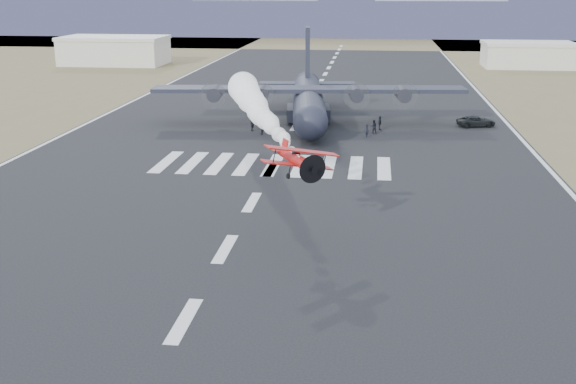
% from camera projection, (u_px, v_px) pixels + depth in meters
% --- Properties ---
extents(scrub_far, '(500.00, 80.00, 0.00)m').
position_uv_depth(scrub_far, '(345.00, 40.00, 250.29)').
color(scrub_far, brown).
rests_on(scrub_far, ground).
extents(runway_markings, '(60.00, 260.00, 0.01)m').
position_uv_depth(runway_markings, '(285.00, 145.00, 88.22)').
color(runway_markings, silver).
rests_on(runway_markings, ground).
extents(ridge_seg_b, '(150.00, 50.00, 15.00)m').
position_uv_depth(ridge_seg_b, '(27.00, 12.00, 291.60)').
color(ridge_seg_b, gray).
rests_on(ridge_seg_b, ground).
extents(ridge_seg_c, '(150.00, 50.00, 17.00)m').
position_uv_depth(ridge_seg_c, '(183.00, 10.00, 283.92)').
color(ridge_seg_c, gray).
rests_on(ridge_seg_c, ground).
extents(ridge_seg_d, '(150.00, 50.00, 13.00)m').
position_uv_depth(ridge_seg_d, '(349.00, 17.00, 277.07)').
color(ridge_seg_d, gray).
rests_on(ridge_seg_d, ground).
extents(ridge_seg_e, '(150.00, 50.00, 15.00)m').
position_uv_depth(ridge_seg_e, '(523.00, 15.00, 269.39)').
color(ridge_seg_e, gray).
rests_on(ridge_seg_e, ground).
extents(hangar_left, '(24.50, 14.50, 6.70)m').
position_uv_depth(hangar_left, '(115.00, 50.00, 174.23)').
color(hangar_left, beige).
rests_on(hangar_left, ground).
extents(hangar_right, '(20.50, 12.50, 5.90)m').
position_uv_depth(hangar_right, '(528.00, 54.00, 167.94)').
color(hangar_right, beige).
rests_on(hangar_right, ground).
extents(aerobatic_biplane, '(5.93, 5.61, 2.89)m').
position_uv_depth(aerobatic_biplane, '(297.00, 159.00, 53.79)').
color(aerobatic_biplane, red).
extents(smoke_trail, '(12.12, 35.72, 3.78)m').
position_uv_depth(smoke_trail, '(250.00, 96.00, 82.15)').
color(smoke_trail, white).
extents(transport_aircraft, '(43.58, 35.79, 12.57)m').
position_uv_depth(transport_aircraft, '(308.00, 99.00, 102.66)').
color(transport_aircraft, '#1E1F2D').
rests_on(transport_aircraft, ground).
extents(support_vehicle, '(5.73, 3.80, 1.46)m').
position_uv_depth(support_vehicle, '(476.00, 121.00, 99.46)').
color(support_vehicle, black).
rests_on(support_vehicle, ground).
extents(crew_a, '(0.74, 0.78, 1.68)m').
position_uv_depth(crew_a, '(367.00, 131.00, 92.64)').
color(crew_a, black).
rests_on(crew_a, ground).
extents(crew_b, '(0.74, 0.89, 1.56)m').
position_uv_depth(crew_b, '(261.00, 129.00, 94.12)').
color(crew_b, black).
rests_on(crew_b, ground).
extents(crew_c, '(1.24, 1.21, 1.83)m').
position_uv_depth(crew_c, '(304.00, 127.00, 94.66)').
color(crew_c, black).
rests_on(crew_c, ground).
extents(crew_d, '(0.59, 1.10, 1.85)m').
position_uv_depth(crew_d, '(380.00, 123.00, 97.19)').
color(crew_d, black).
rests_on(crew_d, ground).
extents(crew_e, '(0.61, 0.90, 1.75)m').
position_uv_depth(crew_e, '(264.00, 124.00, 96.89)').
color(crew_e, black).
rests_on(crew_e, ground).
extents(crew_f, '(0.59, 1.63, 1.74)m').
position_uv_depth(crew_f, '(252.00, 124.00, 96.59)').
color(crew_f, black).
rests_on(crew_f, ground).
extents(crew_g, '(0.67, 0.56, 1.82)m').
position_uv_depth(crew_g, '(301.00, 121.00, 98.79)').
color(crew_g, black).
rests_on(crew_g, ground).
extents(crew_h, '(0.96, 0.70, 1.80)m').
position_uv_depth(crew_h, '(374.00, 126.00, 94.99)').
color(crew_h, black).
rests_on(crew_h, ground).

